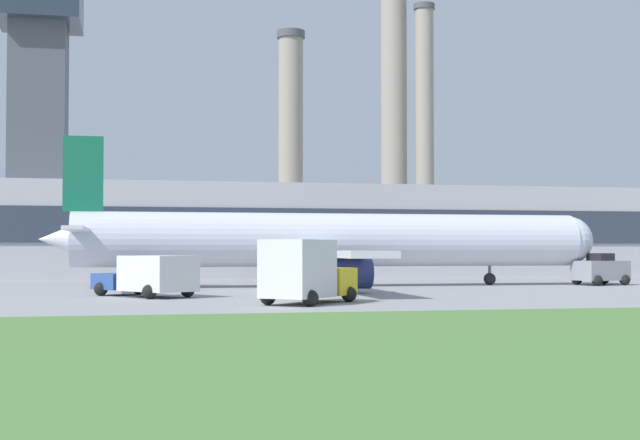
% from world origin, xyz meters
% --- Properties ---
extents(ground_plane, '(400.00, 400.00, 0.00)m').
position_xyz_m(ground_plane, '(0.00, 0.00, 0.00)').
color(ground_plane, gray).
extents(terminal_building, '(78.49, 11.61, 24.62)m').
position_xyz_m(terminal_building, '(-1.29, 26.62, 4.68)').
color(terminal_building, '#B2B2B7').
rests_on(terminal_building, ground_plane).
extents(smokestack_left, '(3.67, 3.67, 31.01)m').
position_xyz_m(smokestack_left, '(11.29, 64.17, 15.65)').
color(smokestack_left, gray).
rests_on(smokestack_left, ground_plane).
extents(smokestack_right, '(3.96, 3.96, 40.53)m').
position_xyz_m(smokestack_right, '(24.99, 62.99, 20.42)').
color(smokestack_right, gray).
rests_on(smokestack_right, ground_plane).
extents(smokestack_far, '(2.77, 2.77, 34.55)m').
position_xyz_m(smokestack_far, '(28.40, 60.45, 17.39)').
color(smokestack_far, gray).
rests_on(smokestack_far, ground_plane).
extents(airplane, '(35.91, 31.33, 9.19)m').
position_xyz_m(airplane, '(3.07, 5.25, 2.87)').
color(airplane, silver).
rests_on(airplane, ground_plane).
extents(pushback_tug, '(3.76, 3.10, 2.11)m').
position_xyz_m(pushback_tug, '(21.33, 3.79, 0.95)').
color(pushback_tug, gray).
rests_on(pushback_tug, ground_plane).
extents(baggage_truck, '(5.33, 6.36, 2.05)m').
position_xyz_m(baggage_truck, '(-8.19, -4.95, 1.04)').
color(baggage_truck, '#2D4C93').
rests_on(baggage_truck, ground_plane).
extents(fuel_truck, '(4.98, 5.32, 2.78)m').
position_xyz_m(fuel_truck, '(-1.72, -12.14, 1.34)').
color(fuel_truck, yellow).
rests_on(fuel_truck, ground_plane).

